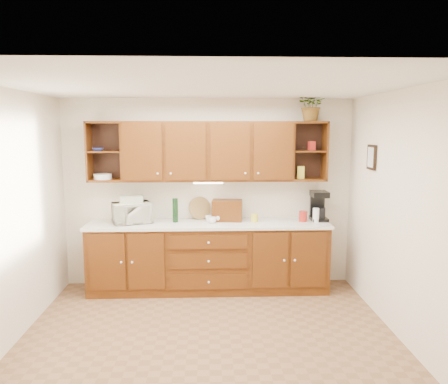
{
  "coord_description": "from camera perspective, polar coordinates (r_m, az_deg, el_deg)",
  "views": [
    {
      "loc": [
        -0.01,
        -4.31,
        2.2
      ],
      "look_at": [
        0.2,
        1.15,
        1.4
      ],
      "focal_mm": 35.0,
      "sensor_mm": 36.0,
      "label": 1
    }
  ],
  "objects": [
    {
      "name": "bowl_stack",
      "position": [
        6.05,
        -16.15,
        5.36
      ],
      "size": [
        0.18,
        0.18,
        0.04
      ],
      "primitive_type": "imported",
      "rotation": [
        0.0,
        0.0,
        0.18
      ],
      "color": "#283595",
      "rests_on": "upper_cabinets"
    },
    {
      "name": "woven_tray",
      "position": [
        6.13,
        -3.17,
        -3.44
      ],
      "size": [
        0.33,
        0.19,
        0.31
      ],
      "primitive_type": "cylinder",
      "rotation": [
        1.36,
        0.0,
        0.35
      ],
      "color": "olive",
      "rests_on": "countertop"
    },
    {
      "name": "coffee_maker",
      "position": [
        6.15,
        12.26,
        -1.82
      ],
      "size": [
        0.22,
        0.28,
        0.41
      ],
      "rotation": [
        0.0,
        0.0,
        -0.01
      ],
      "color": "black",
      "rests_on": "countertop"
    },
    {
      "name": "bread_box",
      "position": [
        5.99,
        0.41,
        -2.4
      ],
      "size": [
        0.43,
        0.3,
        0.28
      ],
      "primitive_type": "cube",
      "rotation": [
        0.0,
        0.0,
        -0.12
      ],
      "color": "#3A1A06",
      "rests_on": "countertop"
    },
    {
      "name": "canister_white",
      "position": [
        6.02,
        11.92,
        -2.98
      ],
      "size": [
        0.11,
        0.11,
        0.19
      ],
      "primitive_type": "cylinder",
      "rotation": [
        0.0,
        0.0,
        -0.41
      ],
      "color": "white",
      "rests_on": "countertop"
    },
    {
      "name": "mug_tree",
      "position": [
        5.91,
        -1.44,
        -3.52
      ],
      "size": [
        0.27,
        0.26,
        0.29
      ],
      "rotation": [
        0.0,
        0.0,
        0.4
      ],
      "color": "#3A1A06",
      "rests_on": "countertop"
    },
    {
      "name": "upper_cabinets",
      "position": [
        5.9,
        -2.01,
        5.36
      ],
      "size": [
        3.2,
        0.33,
        0.8
      ],
      "color": "#3A1A06",
      "rests_on": "back_wall"
    },
    {
      "name": "plate_stack",
      "position": [
        6.09,
        -15.56,
        1.97
      ],
      "size": [
        0.29,
        0.29,
        0.07
      ],
      "primitive_type": "cylinder",
      "rotation": [
        0.0,
        0.0,
        -0.26
      ],
      "color": "white",
      "rests_on": "upper_cabinets"
    },
    {
      "name": "countertop",
      "position": [
        5.89,
        -2.05,
        -4.21
      ],
      "size": [
        3.24,
        0.64,
        0.04
      ],
      "primitive_type": "cube",
      "color": "silver",
      "rests_on": "base_cabinets"
    },
    {
      "name": "wine_bottle",
      "position": [
        5.92,
        -6.39,
        -2.38
      ],
      "size": [
        0.09,
        0.09,
        0.33
      ],
      "primitive_type": "cylinder",
      "rotation": [
        0.0,
        0.0,
        -0.3
      ],
      "color": "black",
      "rests_on": "countertop"
    },
    {
      "name": "ceiling",
      "position": [
        4.33,
        -2.12,
        13.66
      ],
      "size": [
        4.0,
        4.0,
        0.0
      ],
      "primitive_type": "plane",
      "rotation": [
        3.14,
        0.0,
        0.0
      ],
      "color": "white",
      "rests_on": "back_wall"
    },
    {
      "name": "right_wall",
      "position": [
        4.84,
        22.43,
        -3.0
      ],
      "size": [
        0.0,
        3.5,
        3.5
      ],
      "primitive_type": "plane",
      "rotation": [
        1.57,
        0.0,
        -1.57
      ],
      "color": "beige",
      "rests_on": "floor"
    },
    {
      "name": "towel_stack",
      "position": [
        5.94,
        -11.98,
        -0.94
      ],
      "size": [
        0.33,
        0.26,
        0.09
      ],
      "primitive_type": "cube",
      "rotation": [
        0.0,
        0.0,
        0.15
      ],
      "color": "#EDCC6F",
      "rests_on": "microwave"
    },
    {
      "name": "microwave",
      "position": [
        5.97,
        -11.93,
        -2.67
      ],
      "size": [
        0.58,
        0.49,
        0.27
      ],
      "primitive_type": "imported",
      "rotation": [
        0.0,
        0.0,
        0.36
      ],
      "color": "beige",
      "rests_on": "countertop"
    },
    {
      "name": "floor",
      "position": [
        4.84,
        -1.94,
        -18.71
      ],
      "size": [
        4.0,
        4.0,
        0.0
      ],
      "primitive_type": "plane",
      "color": "brown",
      "rests_on": "ground"
    },
    {
      "name": "undercabinet_light",
      "position": [
        5.89,
        -2.08,
        1.22
      ],
      "size": [
        0.4,
        0.05,
        0.02
      ],
      "primitive_type": "cube",
      "color": "white",
      "rests_on": "upper_cabinets"
    },
    {
      "name": "wicker_basket",
      "position": [
        5.94,
        -12.79,
        -3.46
      ],
      "size": [
        0.25,
        0.25,
        0.13
      ],
      "primitive_type": "cylinder",
      "rotation": [
        0.0,
        0.0,
        0.08
      ],
      "color": "olive",
      "rests_on": "countertop"
    },
    {
      "name": "back_wall",
      "position": [
        6.12,
        -2.08,
        -0.11
      ],
      "size": [
        4.0,
        0.0,
        4.0
      ],
      "primitive_type": "plane",
      "rotation": [
        1.57,
        0.0,
        0.0
      ],
      "color": "beige",
      "rests_on": "floor"
    },
    {
      "name": "pantry_box_yellow",
      "position": [
        6.03,
        10.0,
        2.54
      ],
      "size": [
        0.1,
        0.09,
        0.17
      ],
      "primitive_type": "cube",
      "rotation": [
        0.0,
        0.0,
        -0.14
      ],
      "color": "gold",
      "rests_on": "upper_cabinets"
    },
    {
      "name": "framed_picture",
      "position": [
        5.58,
        18.74,
        4.32
      ],
      "size": [
        0.03,
        0.24,
        0.3
      ],
      "primitive_type": "cube",
      "color": "black",
      "rests_on": "right_wall"
    },
    {
      "name": "potted_plant",
      "position": [
        6.03,
        11.45,
        11.07
      ],
      "size": [
        0.47,
        0.43,
        0.43
      ],
      "primitive_type": "imported",
      "rotation": [
        0.0,
        0.0,
        -0.3
      ],
      "color": "#999999",
      "rests_on": "upper_cabinets"
    },
    {
      "name": "left_wall",
      "position": [
        4.83,
        -26.53,
        -3.27
      ],
      "size": [
        0.0,
        3.5,
        3.5
      ],
      "primitive_type": "plane",
      "rotation": [
        1.57,
        0.0,
        1.57
      ],
      "color": "beige",
      "rests_on": "floor"
    },
    {
      "name": "canister_red",
      "position": [
        6.04,
        10.27,
        -3.14
      ],
      "size": [
        0.14,
        0.14,
        0.14
      ],
      "primitive_type": "cylinder",
      "rotation": [
        0.0,
        0.0,
        -0.32
      ],
      "color": "#A82018",
      "rests_on": "countertop"
    },
    {
      "name": "canister_yellow",
      "position": [
        5.93,
        3.99,
        -3.39
      ],
      "size": [
        0.13,
        0.13,
        0.11
      ],
      "primitive_type": "cylinder",
      "rotation": [
        0.0,
        0.0,
        0.43
      ],
      "color": "gold",
      "rests_on": "countertop"
    },
    {
      "name": "pantry_box_red",
      "position": [
        6.03,
        11.38,
        5.92
      ],
      "size": [
        0.1,
        0.09,
        0.12
      ],
      "primitive_type": "cube",
      "rotation": [
        0.0,
        0.0,
        0.28
      ],
      "color": "#A82018",
      "rests_on": "upper_cabinets"
    },
    {
      "name": "base_cabinets",
      "position": [
        6.02,
        -2.03,
        -8.56
      ],
      "size": [
        3.2,
        0.6,
        0.9
      ],
      "primitive_type": "cube",
      "color": "#3A1A06",
      "rests_on": "floor"
    }
  ]
}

